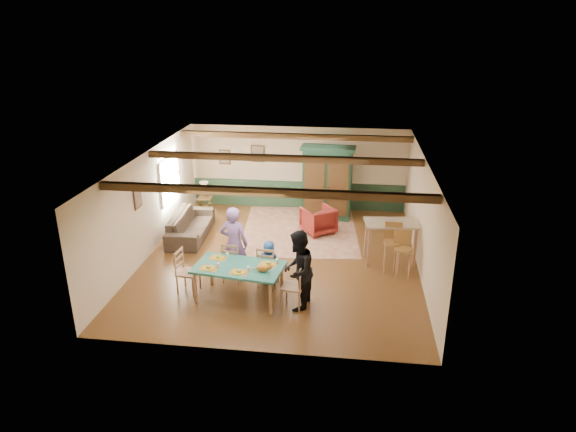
# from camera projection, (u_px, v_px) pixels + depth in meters

# --- Properties ---
(floor) EXTENTS (8.00, 8.00, 0.00)m
(floor) POSITION_uv_depth(u_px,v_px,m) (281.00, 259.00, 13.40)
(floor) COLOR #543217
(floor) RESTS_ON ground
(wall_back) EXTENTS (7.00, 0.02, 2.70)m
(wall_back) POSITION_uv_depth(u_px,v_px,m) (298.00, 168.00, 16.62)
(wall_back) COLOR beige
(wall_back) RESTS_ON floor
(wall_left) EXTENTS (0.02, 8.00, 2.70)m
(wall_left) POSITION_uv_depth(u_px,v_px,m) (147.00, 205.00, 13.32)
(wall_left) COLOR beige
(wall_left) RESTS_ON floor
(wall_right) EXTENTS (0.02, 8.00, 2.70)m
(wall_right) POSITION_uv_depth(u_px,v_px,m) (423.00, 217.00, 12.50)
(wall_right) COLOR beige
(wall_right) RESTS_ON floor
(ceiling) EXTENTS (7.00, 8.00, 0.02)m
(ceiling) POSITION_uv_depth(u_px,v_px,m) (280.00, 159.00, 12.43)
(ceiling) COLOR white
(ceiling) RESTS_ON wall_back
(wainscot_back) EXTENTS (6.95, 0.03, 0.90)m
(wainscot_back) POSITION_uv_depth(u_px,v_px,m) (297.00, 195.00, 16.92)
(wainscot_back) COLOR #1F3A26
(wainscot_back) RESTS_ON floor
(ceiling_beam_front) EXTENTS (6.95, 0.16, 0.16)m
(ceiling_beam_front) POSITION_uv_depth(u_px,v_px,m) (264.00, 192.00, 10.33)
(ceiling_beam_front) COLOR #33210E
(ceiling_beam_front) RESTS_ON ceiling
(ceiling_beam_mid) EXTENTS (6.95, 0.16, 0.16)m
(ceiling_beam_mid) POSITION_uv_depth(u_px,v_px,m) (283.00, 158.00, 12.83)
(ceiling_beam_mid) COLOR #33210E
(ceiling_beam_mid) RESTS_ON ceiling
(ceiling_beam_back) EXTENTS (6.95, 0.16, 0.16)m
(ceiling_beam_back) POSITION_uv_depth(u_px,v_px,m) (294.00, 136.00, 15.24)
(ceiling_beam_back) COLOR #33210E
(ceiling_beam_back) RESTS_ON ceiling
(window_left) EXTENTS (0.06, 1.60, 1.30)m
(window_left) POSITION_uv_depth(u_px,v_px,m) (170.00, 179.00, 14.82)
(window_left) COLOR white
(window_left) RESTS_ON wall_left
(picture_left_wall) EXTENTS (0.04, 0.42, 0.52)m
(picture_left_wall) POSITION_uv_depth(u_px,v_px,m) (138.00, 198.00, 12.62)
(picture_left_wall) COLOR gray
(picture_left_wall) RESTS_ON wall_left
(picture_back_a) EXTENTS (0.45, 0.04, 0.55)m
(picture_back_a) POSITION_uv_depth(u_px,v_px,m) (258.00, 154.00, 16.58)
(picture_back_a) COLOR gray
(picture_back_a) RESTS_ON wall_back
(picture_back_b) EXTENTS (0.38, 0.04, 0.48)m
(picture_back_b) POSITION_uv_depth(u_px,v_px,m) (225.00, 157.00, 16.76)
(picture_back_b) COLOR gray
(picture_back_b) RESTS_ON wall_back
(dining_table) EXTENTS (2.06, 1.33, 0.80)m
(dining_table) POSITION_uv_depth(u_px,v_px,m) (239.00, 283.00, 11.37)
(dining_table) COLOR #20675A
(dining_table) RESTS_ON floor
(dining_chair_far_left) EXTENTS (0.51, 0.53, 1.02)m
(dining_chair_far_left) POSITION_uv_depth(u_px,v_px,m) (233.00, 261.00, 12.13)
(dining_chair_far_left) COLOR #9D6F4E
(dining_chair_far_left) RESTS_ON floor
(dining_chair_far_right) EXTENTS (0.51, 0.53, 1.02)m
(dining_chair_far_right) POSITION_uv_depth(u_px,v_px,m) (268.00, 266.00, 11.92)
(dining_chair_far_right) COLOR #9D6F4E
(dining_chair_far_right) RESTS_ON floor
(dining_chair_end_left) EXTENTS (0.53, 0.51, 1.02)m
(dining_chair_end_left) POSITION_uv_depth(u_px,v_px,m) (188.00, 272.00, 11.64)
(dining_chair_end_left) COLOR #9D6F4E
(dining_chair_end_left) RESTS_ON floor
(dining_chair_end_right) EXTENTS (0.53, 0.51, 1.02)m
(dining_chair_end_right) POSITION_uv_depth(u_px,v_px,m) (293.00, 285.00, 11.03)
(dining_chair_end_right) COLOR #9D6F4E
(dining_chair_end_right) RESTS_ON floor
(person_man) EXTENTS (0.73, 0.53, 1.85)m
(person_man) POSITION_uv_depth(u_px,v_px,m) (234.00, 244.00, 12.06)
(person_man) COLOR #8560A5
(person_man) RESTS_ON floor
(person_woman) EXTENTS (0.78, 0.94, 1.77)m
(person_woman) POSITION_uv_depth(u_px,v_px,m) (298.00, 270.00, 10.87)
(person_woman) COLOR black
(person_woman) RESTS_ON floor
(person_child) EXTENTS (0.57, 0.41, 1.08)m
(person_child) POSITION_uv_depth(u_px,v_px,m) (269.00, 263.00, 11.99)
(person_child) COLOR #244C93
(person_child) RESTS_ON floor
(cat) EXTENTS (0.40, 0.20, 0.19)m
(cat) POSITION_uv_depth(u_px,v_px,m) (263.00, 268.00, 10.95)
(cat) COLOR orange
(cat) RESTS_ON dining_table
(place_setting_near_left) EXTENTS (0.47, 0.38, 0.11)m
(place_setting_near_left) POSITION_uv_depth(u_px,v_px,m) (209.00, 266.00, 11.11)
(place_setting_near_left) COLOR gold
(place_setting_near_left) RESTS_ON dining_table
(place_setting_near_center) EXTENTS (0.47, 0.38, 0.11)m
(place_setting_near_center) POSITION_uv_depth(u_px,v_px,m) (239.00, 270.00, 10.94)
(place_setting_near_center) COLOR gold
(place_setting_near_center) RESTS_ON dining_table
(place_setting_far_left) EXTENTS (0.47, 0.38, 0.11)m
(place_setting_far_left) POSITION_uv_depth(u_px,v_px,m) (218.00, 256.00, 11.59)
(place_setting_far_left) COLOR gold
(place_setting_far_left) RESTS_ON dining_table
(place_setting_far_right) EXTENTS (0.47, 0.38, 0.11)m
(place_setting_far_right) POSITION_uv_depth(u_px,v_px,m) (268.00, 262.00, 11.31)
(place_setting_far_right) COLOR gold
(place_setting_far_right) RESTS_ON dining_table
(area_rug) EXTENTS (3.63, 4.20, 0.01)m
(area_rug) POSITION_uv_depth(u_px,v_px,m) (300.00, 230.00, 15.25)
(area_rug) COLOR beige
(area_rug) RESTS_ON floor
(armoire) EXTENTS (1.67, 0.77, 2.30)m
(armoire) POSITION_uv_depth(u_px,v_px,m) (327.00, 183.00, 15.80)
(armoire) COLOR black
(armoire) RESTS_ON floor
(armchair) EXTENTS (1.17, 1.18, 0.78)m
(armchair) POSITION_uv_depth(u_px,v_px,m) (318.00, 220.00, 14.94)
(armchair) COLOR #541011
(armchair) RESTS_ON floor
(sofa) EXTENTS (1.05, 2.42, 0.69)m
(sofa) POSITION_uv_depth(u_px,v_px,m) (191.00, 225.00, 14.70)
(sofa) COLOR #352A21
(sofa) RESTS_ON floor
(end_table) EXTENTS (0.46, 0.46, 0.55)m
(end_table) POSITION_uv_depth(u_px,v_px,m) (205.00, 205.00, 16.46)
(end_table) COLOR #33210E
(end_table) RESTS_ON floor
(table_lamp) EXTENTS (0.31, 0.31, 0.51)m
(table_lamp) POSITION_uv_depth(u_px,v_px,m) (204.00, 190.00, 16.27)
(table_lamp) COLOR tan
(table_lamp) RESTS_ON end_table
(counter_table) EXTENTS (1.39, 0.90, 1.10)m
(counter_table) POSITION_uv_depth(u_px,v_px,m) (390.00, 242.00, 13.08)
(counter_table) COLOR #BDAE93
(counter_table) RESTS_ON floor
(bar_stool_left) EXTENTS (0.46, 0.50, 1.24)m
(bar_stool_left) POSITION_uv_depth(u_px,v_px,m) (392.00, 248.00, 12.57)
(bar_stool_left) COLOR #A67940
(bar_stool_left) RESTS_ON floor
(bar_stool_right) EXTENTS (0.45, 0.49, 1.15)m
(bar_stool_right) POSITION_uv_depth(u_px,v_px,m) (402.00, 255.00, 12.33)
(bar_stool_right) COLOR #A67940
(bar_stool_right) RESTS_ON floor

